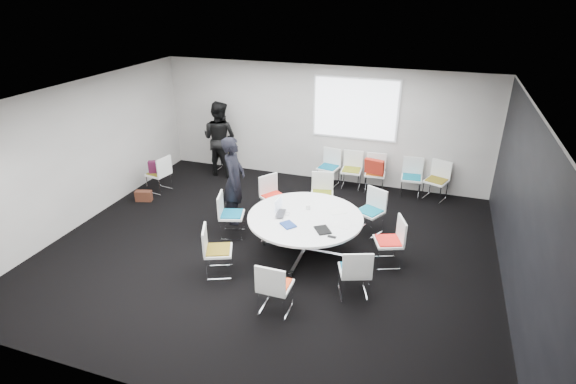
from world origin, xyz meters
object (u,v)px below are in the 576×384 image
(chair_ring_a, at_px, (388,250))
(chair_ring_b, at_px, (369,219))
(chair_back_e, at_px, (435,188))
(chair_person_back, at_px, (224,161))
(chair_ring_f, at_px, (218,259))
(chair_spare_left, at_px, (160,180))
(conference_table, at_px, (305,227))
(laptop, at_px, (283,214))
(chair_ring_e, at_px, (232,223))
(chair_back_c, at_px, (374,180))
(person_back, at_px, (220,139))
(chair_ring_c, at_px, (322,202))
(chair_ring_d, at_px, (274,204))
(person_main, at_px, (234,180))
(chair_ring_h, at_px, (354,280))
(cup, at_px, (308,207))
(brown_bag, at_px, (144,196))
(chair_ring_g, at_px, (275,295))
(chair_back_d, at_px, (411,185))
(chair_back_a, at_px, (328,174))
(chair_back_b, at_px, (351,177))
(maroon_bag, at_px, (158,167))

(chair_ring_a, relative_size, chair_ring_b, 1.00)
(chair_back_e, distance_m, chair_person_back, 5.27)
(chair_ring_f, bearing_deg, chair_spare_left, -155.26)
(conference_table, distance_m, chair_ring_f, 1.64)
(laptop, bearing_deg, chair_back_e, -48.02)
(chair_ring_e, distance_m, chair_ring_f, 1.27)
(chair_back_c, height_order, person_back, person_back)
(chair_ring_c, xyz_separation_m, chair_ring_d, (-0.92, -0.44, 0.00))
(person_main, bearing_deg, chair_ring_h, -130.92)
(chair_ring_c, distance_m, chair_ring_d, 1.02)
(conference_table, relative_size, chair_ring_a, 2.33)
(person_back, bearing_deg, chair_ring_d, 146.90)
(chair_ring_b, relative_size, chair_ring_h, 1.00)
(chair_ring_f, distance_m, laptop, 1.39)
(person_main, distance_m, cup, 1.72)
(chair_person_back, xyz_separation_m, person_main, (1.41, -2.37, 0.63))
(chair_back_c, height_order, brown_bag, chair_back_c)
(chair_ring_b, xyz_separation_m, person_main, (-2.69, -0.40, 0.63))
(chair_ring_g, distance_m, laptop, 1.76)
(chair_ring_f, height_order, brown_bag, chair_ring_f)
(chair_ring_e, relative_size, laptop, 2.47)
(chair_ring_c, distance_m, chair_ring_e, 2.03)
(person_main, bearing_deg, cup, -114.37)
(chair_ring_e, relative_size, cup, 9.78)
(chair_back_e, bearing_deg, chair_ring_c, 54.86)
(chair_back_d, height_order, brown_bag, chair_back_d)
(chair_back_a, xyz_separation_m, chair_back_c, (1.11, -0.00, 0.00))
(brown_bag, bearing_deg, chair_ring_a, -8.10)
(chair_ring_h, xyz_separation_m, chair_back_b, (-0.86, 4.05, 0.00))
(chair_ring_b, xyz_separation_m, chair_ring_e, (-2.51, -0.98, 0.00))
(laptop, relative_size, brown_bag, 0.99)
(chair_ring_a, distance_m, chair_spare_left, 5.63)
(chair_ring_h, relative_size, maroon_bag, 2.20)
(conference_table, height_order, chair_ring_f, chair_ring_f)
(chair_ring_b, height_order, chair_back_c, same)
(cup, bearing_deg, chair_ring_d, 139.12)
(chair_ring_a, height_order, chair_person_back, same)
(chair_ring_c, distance_m, chair_back_c, 1.75)
(chair_ring_a, bearing_deg, person_back, 37.05)
(chair_ring_a, height_order, chair_ring_e, same)
(cup, bearing_deg, chair_back_d, 59.57)
(chair_ring_e, distance_m, chair_back_e, 4.73)
(chair_ring_e, xyz_separation_m, chair_person_back, (-1.60, 2.95, 0.00))
(chair_ring_c, bearing_deg, chair_ring_e, 32.30)
(chair_back_a, height_order, chair_spare_left, same)
(chair_ring_g, height_order, cup, chair_ring_g)
(chair_back_a, bearing_deg, chair_ring_h, 119.44)
(maroon_bag, bearing_deg, person_back, 58.47)
(chair_back_a, bearing_deg, person_back, 13.95)
(chair_ring_h, relative_size, person_main, 0.49)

